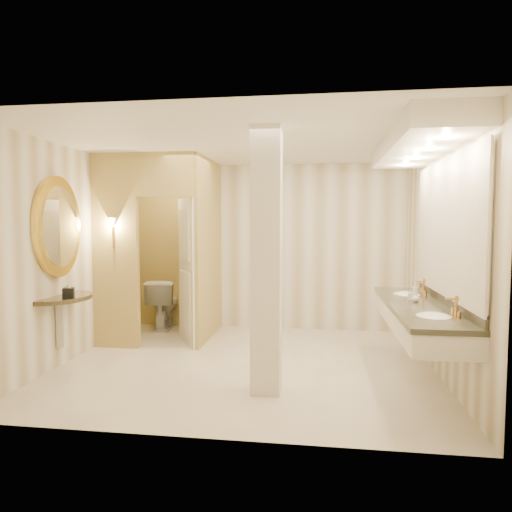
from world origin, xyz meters
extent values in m
plane|color=silver|center=(0.00, 0.00, 0.00)|extent=(4.50, 4.50, 0.00)
plane|color=white|center=(0.00, 0.00, 2.70)|extent=(4.50, 4.50, 0.00)
cube|color=silver|center=(0.00, 2.00, 1.35)|extent=(4.50, 0.02, 2.70)
cube|color=silver|center=(0.00, -2.00, 1.35)|extent=(4.50, 0.02, 2.70)
cube|color=silver|center=(-2.25, 0.00, 1.35)|extent=(0.02, 4.00, 2.70)
cube|color=silver|center=(2.25, 0.00, 1.35)|extent=(0.02, 4.00, 2.70)
cube|color=tan|center=(-0.80, 1.25, 1.35)|extent=(0.10, 1.50, 2.70)
cube|color=tan|center=(-1.93, 0.50, 1.35)|extent=(0.65, 0.10, 2.70)
cube|color=tan|center=(-1.20, 0.50, 2.40)|extent=(0.80, 0.10, 0.60)
cube|color=silver|center=(-1.01, 0.84, 1.05)|extent=(0.45, 0.71, 2.10)
cylinder|color=#BF873D|center=(-1.93, 0.43, 1.55)|extent=(0.03, 0.03, 0.30)
cone|color=silver|center=(-1.93, 0.43, 1.75)|extent=(0.14, 0.14, 0.14)
cube|color=silver|center=(1.95, -0.40, 0.73)|extent=(0.60, 2.48, 0.24)
cube|color=black|center=(1.95, -0.40, 0.85)|extent=(0.64, 2.52, 0.05)
cube|color=black|center=(2.23, -0.40, 0.92)|extent=(0.03, 2.48, 0.10)
ellipsoid|color=white|center=(1.95, -1.07, 0.83)|extent=(0.40, 0.44, 0.15)
cylinder|color=#BF873D|center=(2.15, -1.07, 0.96)|extent=(0.03, 0.03, 0.22)
ellipsoid|color=white|center=(1.95, 0.27, 0.83)|extent=(0.40, 0.44, 0.15)
cylinder|color=#BF873D|center=(2.15, 0.27, 0.96)|extent=(0.03, 0.03, 0.22)
cube|color=white|center=(2.23, -0.40, 1.70)|extent=(0.03, 2.48, 1.40)
cube|color=silver|center=(1.95, -0.40, 2.59)|extent=(0.75, 2.68, 0.22)
cylinder|color=black|center=(-2.23, -0.44, 0.85)|extent=(0.92, 0.92, 0.05)
cube|color=silver|center=(-2.19, -0.44, 0.55)|extent=(0.10, 0.10, 0.60)
cylinder|color=gold|center=(-2.21, -0.44, 1.70)|extent=(0.07, 0.92, 0.92)
cylinder|color=white|center=(-2.17, -0.44, 1.70)|extent=(0.02, 0.74, 0.74)
cube|color=silver|center=(0.35, -0.90, 1.35)|extent=(0.30, 0.30, 2.70)
cube|color=black|center=(-2.00, -0.59, 0.93)|extent=(0.15, 0.15, 0.12)
imported|color=white|center=(-1.69, 1.75, 0.41)|extent=(0.55, 0.85, 0.82)
imported|color=beige|center=(1.91, -0.18, 0.94)|extent=(0.06, 0.06, 0.12)
imported|color=silver|center=(1.94, -0.32, 0.93)|extent=(0.10, 0.10, 0.10)
imported|color=#C6B28C|center=(1.97, -0.11, 0.97)|extent=(0.10, 0.10, 0.19)
camera|label=1|loc=(0.89, -5.48, 1.74)|focal=32.00mm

